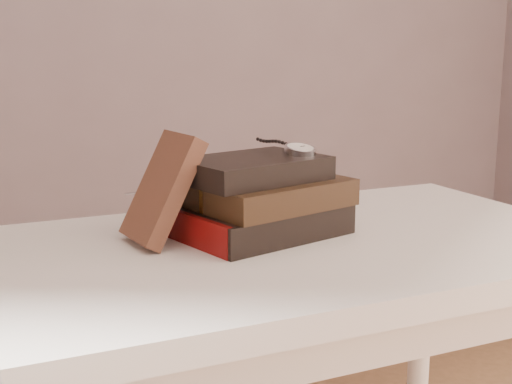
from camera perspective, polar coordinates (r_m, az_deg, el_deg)
name	(u,v)px	position (r m, az deg, el deg)	size (l,w,h in m)	color
table	(303,291)	(1.18, 3.93, -8.15)	(1.00, 0.60, 0.75)	silver
book_stack	(262,199)	(1.16, 0.51, -0.57)	(0.31, 0.24, 0.13)	black
journal	(162,189)	(1.12, -7.74, 0.26)	(0.03, 0.12, 0.19)	#44251A
pocket_watch	(298,149)	(1.18, 3.50, 3.58)	(0.07, 0.16, 0.02)	silver
eyeglasses	(185,190)	(1.17, -5.90, 0.19)	(0.14, 0.15, 0.05)	silver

